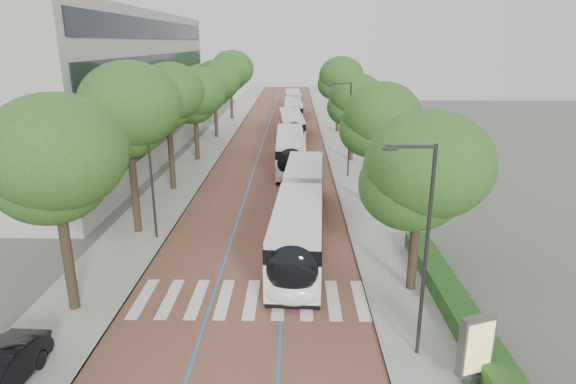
% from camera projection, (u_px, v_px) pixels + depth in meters
% --- Properties ---
extents(ground, '(160.00, 160.00, 0.00)m').
position_uv_depth(ground, '(245.00, 311.00, 21.12)').
color(ground, '#51544C').
rests_on(ground, ground).
extents(road, '(11.00, 140.00, 0.02)m').
position_uv_depth(road, '(277.00, 138.00, 59.29)').
color(road, brown).
rests_on(road, ground).
extents(sidewalk_left, '(4.00, 140.00, 0.12)m').
position_uv_depth(sidewalk_left, '(217.00, 137.00, 59.38)').
color(sidewalk_left, gray).
rests_on(sidewalk_left, ground).
extents(sidewalk_right, '(4.00, 140.00, 0.12)m').
position_uv_depth(sidewalk_right, '(338.00, 137.00, 59.17)').
color(sidewalk_right, gray).
rests_on(sidewalk_right, ground).
extents(kerb_left, '(0.20, 140.00, 0.14)m').
position_uv_depth(kerb_left, '(232.00, 137.00, 59.35)').
color(kerb_left, gray).
rests_on(kerb_left, ground).
extents(kerb_right, '(0.20, 140.00, 0.14)m').
position_uv_depth(kerb_right, '(323.00, 137.00, 59.20)').
color(kerb_right, gray).
rests_on(kerb_right, ground).
extents(zebra_crossing, '(10.55, 3.60, 0.01)m').
position_uv_depth(zebra_crossing, '(251.00, 299.00, 22.07)').
color(zebra_crossing, silver).
rests_on(zebra_crossing, ground).
extents(lane_line_left, '(0.12, 126.00, 0.01)m').
position_uv_depth(lane_line_left, '(264.00, 137.00, 59.31)').
color(lane_line_left, '#2365B0').
rests_on(lane_line_left, road).
extents(lane_line_right, '(0.12, 126.00, 0.01)m').
position_uv_depth(lane_line_right, '(290.00, 137.00, 59.26)').
color(lane_line_right, '#2365B0').
rests_on(lane_line_right, road).
extents(office_building, '(18.11, 40.00, 14.00)m').
position_uv_depth(office_building, '(69.00, 89.00, 46.02)').
color(office_building, '#ADA9A0').
rests_on(office_building, ground).
extents(hedge, '(1.20, 14.00, 0.80)m').
position_uv_depth(hedge, '(454.00, 302.00, 20.84)').
color(hedge, '#1A4A19').
rests_on(hedge, sidewalk_right).
extents(streetlight_near, '(1.82, 0.20, 8.00)m').
position_uv_depth(streetlight_near, '(422.00, 237.00, 16.73)').
color(streetlight_near, '#29292B').
rests_on(streetlight_near, sidewalk_right).
extents(streetlight_far, '(1.82, 0.20, 8.00)m').
position_uv_depth(streetlight_far, '(348.00, 122.00, 40.59)').
color(streetlight_far, '#29292B').
rests_on(streetlight_far, sidewalk_right).
extents(lamp_post_left, '(0.14, 0.14, 8.00)m').
position_uv_depth(lamp_post_left, '(151.00, 173.00, 27.61)').
color(lamp_post_left, '#29292B').
rests_on(lamp_post_left, sidewalk_left).
extents(trees_left, '(6.43, 60.96, 9.77)m').
position_uv_depth(trees_left, '(194.00, 92.00, 45.70)').
color(trees_left, black).
rests_on(trees_left, ground).
extents(trees_right, '(5.63, 47.62, 9.02)m').
position_uv_depth(trees_right, '(361.00, 108.00, 40.32)').
color(trees_right, black).
rests_on(trees_right, ground).
extents(lead_bus, '(3.52, 18.51, 3.20)m').
position_uv_depth(lead_bus, '(301.00, 212.00, 28.67)').
color(lead_bus, black).
rests_on(lead_bus, ground).
extents(bus_queued_0, '(2.75, 12.44, 3.20)m').
position_uv_depth(bus_queued_0, '(290.00, 152.00, 44.21)').
color(bus_queued_0, white).
rests_on(bus_queued_0, ground).
extents(bus_queued_1, '(3.22, 12.52, 3.20)m').
position_uv_depth(bus_queued_1, '(292.00, 128.00, 56.72)').
color(bus_queued_1, white).
rests_on(bus_queued_1, ground).
extents(bus_queued_2, '(2.68, 12.43, 3.20)m').
position_uv_depth(bus_queued_2, '(293.00, 112.00, 69.07)').
color(bus_queued_2, white).
rests_on(bus_queued_2, ground).
extents(bus_queued_3, '(3.02, 12.49, 3.20)m').
position_uv_depth(bus_queued_3, '(293.00, 101.00, 81.70)').
color(bus_queued_3, white).
rests_on(bus_queued_3, ground).
extents(ad_panel, '(1.27, 0.73, 2.56)m').
position_uv_depth(ad_panel, '(476.00, 349.00, 16.12)').
color(ad_panel, '#59595B').
rests_on(ad_panel, sidewalk_right).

